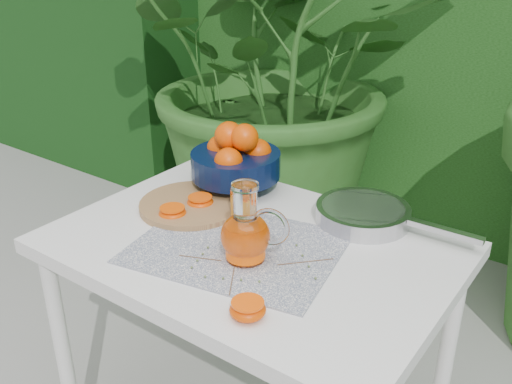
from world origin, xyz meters
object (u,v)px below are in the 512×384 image
Objects in this scene: fruit_bowl at (236,159)px; saute_pan at (364,213)px; white_table at (252,268)px; cutting_board at (192,205)px; juice_pitcher at (246,234)px.

fruit_bowl reaches higher than saute_pan.
white_table is 0.27m from cutting_board.
cutting_board reaches higher than white_table.
cutting_board is 0.33m from juice_pitcher.
juice_pitcher is (0.29, -0.13, 0.06)m from cutting_board.
saute_pan is at bearing 3.66° from fruit_bowl.
juice_pitcher is at bearing -49.13° from fruit_bowl.
white_table is 0.37m from fruit_bowl.
fruit_bowl reaches higher than cutting_board.
juice_pitcher is (0.27, -0.32, -0.03)m from fruit_bowl.
white_table is at bearing -45.81° from fruit_bowl.
cutting_board is at bearing -96.31° from fruit_bowl.
saute_pan reaches higher than white_table.
white_table is 5.11× the size of juice_pitcher.
white_table is at bearing -12.05° from cutting_board.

